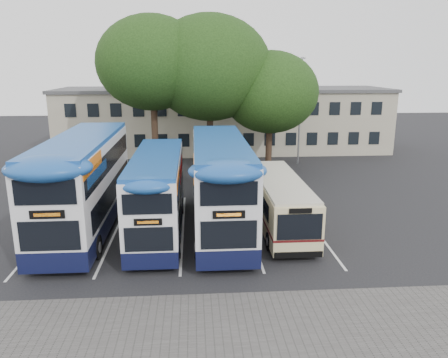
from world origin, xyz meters
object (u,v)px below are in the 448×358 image
tree_left (152,63)px  lamp_post (300,105)px  tree_right (270,92)px  bus_dd_mid (158,190)px  tree_mid (210,68)px  bus_single (279,199)px  bus_dd_left (84,179)px  bus_dd_right (220,181)px

tree_left → lamp_post: bearing=13.1°
tree_right → bus_dd_mid: 15.54m
tree_mid → tree_right: tree_mid is taller
lamp_post → tree_left: 12.90m
tree_mid → bus_single: (3.17, -12.69, -6.67)m
tree_right → bus_single: bearing=-97.1°
tree_left → bus_dd_left: size_ratio=1.03×
tree_mid → bus_dd_left: size_ratio=1.04×
lamp_post → bus_single: 16.10m
tree_mid → bus_dd_mid: (-3.19, -13.08, -5.93)m
lamp_post → bus_single: (-4.61, -15.01, -3.57)m
lamp_post → bus_dd_right: (-7.76, -15.00, -2.49)m
lamp_post → tree_right: (-3.08, -2.64, 1.26)m
tree_mid → bus_dd_right: 13.86m
tree_left → bus_single: bearing=-58.4°
lamp_post → tree_mid: 8.69m
bus_dd_mid → bus_dd_right: size_ratio=0.87×
tree_mid → bus_dd_left: (-7.01, -12.27, -5.49)m
tree_right → bus_single: size_ratio=1.06×
tree_mid → bus_single: bearing=-76.0°
bus_dd_left → tree_right: bearing=45.6°
lamp_post → tree_mid: tree_mid is taller
bus_dd_left → tree_left: bearing=77.2°
tree_left → bus_dd_left: 13.43m
tree_mid → tree_left: bearing=-173.5°
lamp_post → bus_dd_mid: lamp_post is taller
lamp_post → tree_right: size_ratio=0.95×
tree_left → tree_mid: tree_mid is taller
lamp_post → tree_right: bearing=-139.4°
tree_mid → bus_dd_mid: tree_mid is taller
tree_mid → bus_single: 14.68m
tree_mid → tree_right: bearing=-3.9°
bus_dd_left → bus_single: bus_dd_left is taller
tree_right → bus_dd_right: bearing=-110.7°
lamp_post → bus_dd_right: 17.07m
tree_left → tree_right: (9.02, 0.17, -2.21)m
tree_left → bus_dd_mid: 14.12m
bus_dd_mid → bus_single: (6.35, 0.39, -0.74)m
bus_dd_right → bus_dd_left: bearing=176.7°
lamp_post → bus_dd_right: lamp_post is taller
tree_mid → tree_right: (4.70, -0.32, -1.84)m
lamp_post → bus_dd_left: bearing=-135.4°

